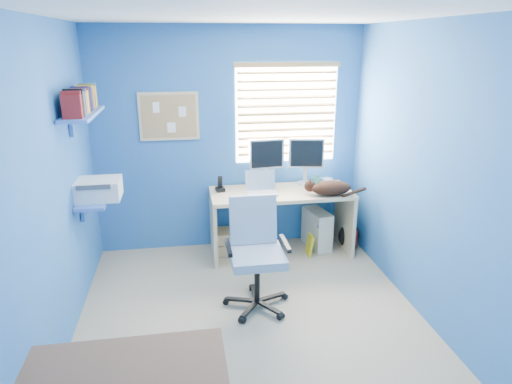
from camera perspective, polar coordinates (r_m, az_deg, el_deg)
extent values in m
cube|color=#A79B86|center=(4.18, -0.60, -15.42)|extent=(3.00, 3.20, 0.00)
cube|color=white|center=(3.48, -0.75, 21.26)|extent=(3.00, 3.20, 0.00)
cube|color=#265EAF|center=(5.18, -3.37, 6.35)|extent=(3.00, 0.01, 2.50)
cube|color=#265EAF|center=(2.19, 5.83, -11.10)|extent=(3.00, 0.01, 2.50)
cube|color=#265EAF|center=(3.73, -24.09, -0.02)|extent=(0.01, 3.20, 2.50)
cube|color=#265EAF|center=(4.13, 20.39, 2.11)|extent=(0.01, 3.20, 2.50)
cube|color=tan|center=(5.19, 3.09, -3.79)|extent=(1.56, 0.65, 0.74)
cube|color=silver|center=(4.95, 0.75, 1.03)|extent=(0.33, 0.26, 0.22)
cube|color=silver|center=(5.21, 1.31, 3.74)|extent=(0.41, 0.15, 0.54)
cube|color=silver|center=(5.27, 6.21, 3.82)|extent=(0.41, 0.19, 0.54)
cube|color=black|center=(5.05, -4.52, 1.03)|extent=(0.11, 0.12, 0.17)
imported|color=teal|center=(5.31, 7.60, 1.41)|extent=(0.10, 0.09, 0.10)
cylinder|color=silver|center=(5.36, 8.89, 1.33)|extent=(0.13, 0.13, 0.07)
ellipsoid|color=black|center=(4.98, 9.40, 0.49)|extent=(0.48, 0.34, 0.16)
cube|color=beige|center=(5.43, 7.61, -4.58)|extent=(0.27, 0.47, 0.45)
cube|color=tan|center=(5.29, -3.40, -6.13)|extent=(0.35, 0.28, 0.27)
cube|color=yellow|center=(5.25, 6.72, -6.58)|extent=(0.03, 0.17, 0.24)
ellipsoid|color=black|center=(5.49, 11.52, -5.39)|extent=(0.28, 0.22, 0.30)
cylinder|color=black|center=(4.32, 0.14, -13.75)|extent=(0.58, 0.58, 0.06)
cylinder|color=black|center=(4.20, 0.14, -11.06)|extent=(0.05, 0.05, 0.41)
cube|color=#96ABB7|center=(4.08, 0.14, -8.09)|extent=(0.47, 0.47, 0.08)
cube|color=#96ABB7|center=(4.18, -0.37, -3.46)|extent=(0.43, 0.06, 0.45)
cube|color=white|center=(5.22, 3.79, 9.79)|extent=(1.15, 0.01, 1.10)
cube|color=#B78241|center=(5.19, 3.87, 9.74)|extent=(1.10, 0.03, 1.00)
cube|color=tan|center=(5.08, -10.82, 9.27)|extent=(0.64, 0.02, 0.52)
cube|color=tan|center=(5.07, -10.82, 9.25)|extent=(0.58, 0.01, 0.46)
cube|color=#4A72CA|center=(4.49, -19.59, -0.95)|extent=(0.26, 0.55, 0.03)
cube|color=silver|center=(4.45, -19.23, 0.35)|extent=(0.42, 0.34, 0.18)
cube|color=#4A72CA|center=(4.31, -20.86, 9.13)|extent=(0.24, 0.90, 0.03)
cube|color=navy|center=(4.30, -21.18, 10.75)|extent=(0.15, 0.80, 0.22)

